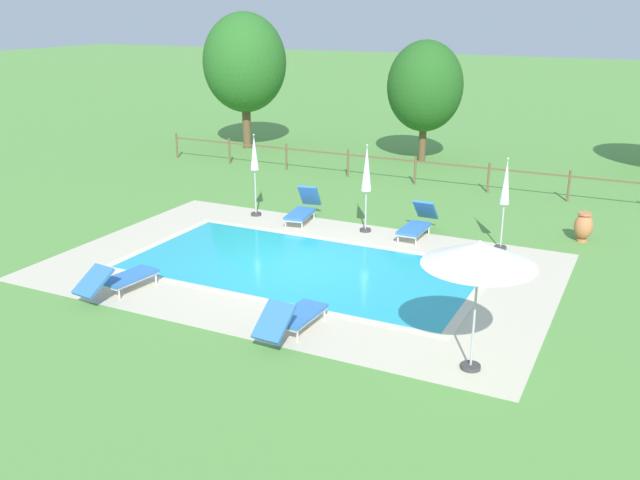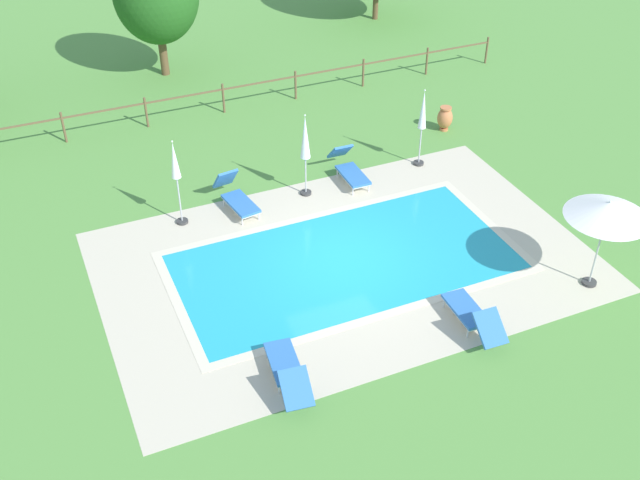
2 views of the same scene
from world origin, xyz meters
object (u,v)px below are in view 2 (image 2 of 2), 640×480
at_px(patio_umbrella_closed_row_west, 175,168).
at_px(terracotta_urn_near_fence, 445,118).
at_px(patio_umbrella_closed_row_mid_west, 305,142).
at_px(patio_umbrella_closed_row_centre, 423,116).
at_px(sun_lounger_north_near_steps, 236,197).
at_px(sun_lounger_north_far, 349,168).
at_px(sun_lounger_north_mid, 473,315).
at_px(patio_umbrella_open_foreground, 608,210).
at_px(sun_lounger_north_end, 287,370).

bearing_deg(patio_umbrella_closed_row_west, terracotta_urn_near_fence, 10.88).
height_order(patio_umbrella_closed_row_west, patio_umbrella_closed_row_mid_west, same).
height_order(patio_umbrella_closed_row_centre, terracotta_urn_near_fence, patio_umbrella_closed_row_centre).
bearing_deg(sun_lounger_north_near_steps, sun_lounger_north_far, 2.35).
distance_m(patio_umbrella_closed_row_west, patio_umbrella_closed_row_centre, 7.50).
distance_m(sun_lounger_north_mid, sun_lounger_north_far, 6.98).
relative_size(patio_umbrella_open_foreground, patio_umbrella_closed_row_west, 0.96).
bearing_deg(sun_lounger_north_end, patio_umbrella_closed_row_mid_west, 64.28).
bearing_deg(sun_lounger_north_mid, patio_umbrella_open_foreground, 2.86).
relative_size(sun_lounger_north_far, terracotta_urn_near_fence, 2.32).
height_order(sun_lounger_north_end, patio_umbrella_closed_row_west, patio_umbrella_closed_row_west).
xyz_separation_m(sun_lounger_north_mid, patio_umbrella_closed_row_mid_west, (-1.27, 6.76, 1.33)).
bearing_deg(sun_lounger_north_end, sun_lounger_north_mid, -1.20).
distance_m(sun_lounger_north_end, patio_umbrella_open_foreground, 8.20).
xyz_separation_m(sun_lounger_north_end, patio_umbrella_closed_row_centre, (7.04, 6.84, 1.27)).
bearing_deg(patio_umbrella_closed_row_centre, terracotta_urn_near_fence, 40.85).
distance_m(sun_lounger_north_far, patio_umbrella_closed_row_centre, 2.66).
bearing_deg(sun_lounger_north_near_steps, patio_umbrella_closed_row_west, -177.39).
relative_size(patio_umbrella_closed_row_mid_west, patio_umbrella_closed_row_centre, 1.02).
bearing_deg(sun_lounger_north_end, patio_umbrella_closed_row_west, 93.95).
distance_m(sun_lounger_north_near_steps, patio_umbrella_open_foreground, 9.72).
distance_m(patio_umbrella_closed_row_west, terracotta_urn_near_fence, 9.64).
bearing_deg(sun_lounger_north_far, patio_umbrella_open_foreground, -64.09).
height_order(sun_lounger_north_end, patio_umbrella_closed_row_mid_west, patio_umbrella_closed_row_mid_west).
xyz_separation_m(patio_umbrella_closed_row_west, patio_umbrella_closed_row_mid_west, (3.67, -0.00, -0.02)).
distance_m(sun_lounger_north_near_steps, patio_umbrella_closed_row_centre, 6.03).
height_order(sun_lounger_north_end, patio_umbrella_open_foreground, patio_umbrella_open_foreground).
bearing_deg(patio_umbrella_open_foreground, sun_lounger_north_end, -179.41).
distance_m(sun_lounger_north_mid, patio_umbrella_closed_row_mid_west, 7.00).
distance_m(sun_lounger_north_mid, sun_lounger_north_end, 4.48).
bearing_deg(patio_umbrella_closed_row_mid_west, patio_umbrella_open_foreground, -53.97).
height_order(sun_lounger_north_far, patio_umbrella_closed_row_west, patio_umbrella_closed_row_west).
bearing_deg(patio_umbrella_closed_row_mid_west, patio_umbrella_closed_row_west, 179.95).
bearing_deg(sun_lounger_north_far, terracotta_urn_near_fence, 20.52).
bearing_deg(patio_umbrella_closed_row_west, sun_lounger_north_end, -86.05).
bearing_deg(sun_lounger_north_end, patio_umbrella_open_foreground, 0.59).
bearing_deg(patio_umbrella_closed_row_centre, patio_umbrella_closed_row_west, -178.66).
height_order(sun_lounger_north_near_steps, sun_lounger_north_end, sun_lounger_north_near_steps).
bearing_deg(sun_lounger_north_far, sun_lounger_north_mid, -91.75).
relative_size(patio_umbrella_closed_row_mid_west, terracotta_urn_near_fence, 3.06).
xyz_separation_m(sun_lounger_north_far, patio_umbrella_closed_row_west, (-5.15, -0.22, 1.34)).
bearing_deg(sun_lounger_north_far, sun_lounger_north_near_steps, -177.65).
xyz_separation_m(patio_umbrella_closed_row_mid_west, terracotta_urn_near_fence, (5.71, 1.81, -1.26)).
height_order(sun_lounger_north_mid, terracotta_urn_near_fence, sun_lounger_north_mid).
height_order(patio_umbrella_open_foreground, patio_umbrella_closed_row_centre, patio_umbrella_closed_row_centre).
bearing_deg(sun_lounger_north_near_steps, patio_umbrella_open_foreground, -44.16).
relative_size(sun_lounger_north_near_steps, patio_umbrella_closed_row_mid_west, 0.75).
height_order(sun_lounger_north_near_steps, patio_umbrella_closed_row_centre, patio_umbrella_closed_row_centre).
height_order(patio_umbrella_closed_row_mid_west, terracotta_urn_near_fence, patio_umbrella_closed_row_mid_west).
distance_m(patio_umbrella_open_foreground, patio_umbrella_closed_row_centre, 6.85).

